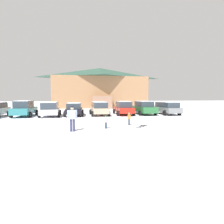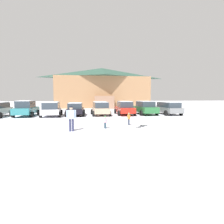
# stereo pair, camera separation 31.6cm
# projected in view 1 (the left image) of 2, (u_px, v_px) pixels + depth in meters

# --- Properties ---
(ground) EXTENTS (160.00, 160.00, 0.00)m
(ground) POSITION_uv_depth(u_px,v_px,m) (120.00, 144.00, 8.32)
(ground) COLOR white
(ski_lodge) EXTENTS (19.36, 10.82, 8.34)m
(ski_lodge) POSITION_uv_depth(u_px,v_px,m) (100.00, 88.00, 37.52)
(ski_lodge) COLOR #A2754F
(ski_lodge) RESTS_ON ground
(parked_teal_hatchback) EXTENTS (2.21, 4.37, 1.82)m
(parked_teal_hatchback) POSITION_uv_depth(u_px,v_px,m) (24.00, 109.00, 19.94)
(parked_teal_hatchback) COLOR teal
(parked_teal_hatchback) RESTS_ON ground
(parked_white_suv) EXTENTS (2.49, 4.35, 1.66)m
(parked_white_suv) POSITION_uv_depth(u_px,v_px,m) (50.00, 109.00, 19.99)
(parked_white_suv) COLOR silver
(parked_white_suv) RESTS_ON ground
(parked_black_sedan) EXTENTS (2.20, 4.19, 1.55)m
(parked_black_sedan) POSITION_uv_depth(u_px,v_px,m) (74.00, 109.00, 20.78)
(parked_black_sedan) COLOR black
(parked_black_sedan) RESTS_ON ground
(parked_beige_suv) EXTENTS (2.32, 4.24, 1.66)m
(parked_beige_suv) POSITION_uv_depth(u_px,v_px,m) (99.00, 108.00, 21.16)
(parked_beige_suv) COLOR tan
(parked_beige_suv) RESTS_ON ground
(parked_red_sedan) EXTENTS (2.15, 4.57, 1.70)m
(parked_red_sedan) POSITION_uv_depth(u_px,v_px,m) (123.00, 108.00, 21.89)
(parked_red_sedan) COLOR red
(parked_red_sedan) RESTS_ON ground
(parked_green_coupe) EXTENTS (2.45, 4.75, 1.71)m
(parked_green_coupe) POSITION_uv_depth(u_px,v_px,m) (143.00, 108.00, 22.25)
(parked_green_coupe) COLOR #296C38
(parked_green_coupe) RESTS_ON ground
(parked_grey_wagon) EXTENTS (2.33, 4.52, 1.61)m
(parked_grey_wagon) POSITION_uv_depth(u_px,v_px,m) (167.00, 108.00, 22.26)
(parked_grey_wagon) COLOR gray
(parked_grey_wagon) RESTS_ON ground
(skier_adult_in_blue_parka) EXTENTS (0.62, 0.29, 1.67)m
(skier_adult_in_blue_parka) POSITION_uv_depth(u_px,v_px,m) (72.00, 117.00, 11.27)
(skier_adult_in_blue_parka) COLOR #323555
(skier_adult_in_blue_parka) RESTS_ON ground
(skier_child_in_pink_snowsuit) EXTENTS (0.27, 0.24, 0.89)m
(skier_child_in_pink_snowsuit) POSITION_uv_depth(u_px,v_px,m) (106.00, 122.00, 12.36)
(skier_child_in_pink_snowsuit) COLOR #2C4050
(skier_child_in_pink_snowsuit) RESTS_ON ground
(skier_child_in_orange_jacket) EXTENTS (0.19, 0.36, 0.99)m
(skier_child_in_orange_jacket) POSITION_uv_depth(u_px,v_px,m) (129.00, 118.00, 13.93)
(skier_child_in_orange_jacket) COLOR #2E3649
(skier_child_in_orange_jacket) RESTS_ON ground
(pair_of_skis) EXTENTS (1.32, 1.36, 0.08)m
(pair_of_skis) POSITION_uv_depth(u_px,v_px,m) (142.00, 126.00, 13.32)
(pair_of_skis) COLOR #23292C
(pair_of_skis) RESTS_ON ground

